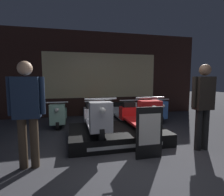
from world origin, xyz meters
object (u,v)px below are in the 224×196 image
Objects in this scene: scooter_backrow_3 at (151,110)px; person_right_browsing at (203,101)px; scooter_display_right at (138,115)px; price_sign_board at (149,133)px; scooter_backrow_0 at (59,114)px; person_left_browsing at (27,107)px; scooter_display_left at (96,117)px; scooter_backrow_1 at (92,113)px; scooter_backrow_2 at (123,112)px.

person_right_browsing is at bearing -94.71° from scooter_backrow_3.
price_sign_board is (-0.18, -1.02, -0.11)m from scooter_display_right.
person_left_browsing is (-0.29, -2.74, 0.67)m from scooter_backrow_0.
scooter_backrow_3 is at bearing 39.95° from scooter_display_left.
price_sign_board is at bearing -76.98° from scooter_backrow_1.
person_left_browsing is (-1.19, -0.88, 0.39)m from scooter_display_left.
person_left_browsing reaches higher than scooter_backrow_3.
price_sign_board is (0.66, -2.87, 0.16)m from scooter_backrow_1.
scooter_backrow_2 is at bearing 180.00° from scooter_backrow_3.
scooter_backrow_1 is 1.00× the size of scooter_backrow_2.
person_right_browsing is (1.86, -2.74, 0.67)m from scooter_backrow_1.
scooter_backrow_0 is 3.13m from scooter_backrow_3.
scooter_backrow_2 is (0.20, 1.86, -0.27)m from scooter_display_right.
person_right_browsing is (2.90, -2.74, 0.67)m from scooter_backrow_0.
price_sign_board reaches higher than scooter_backrow_1.
scooter_display_left is 1.00× the size of scooter_backrow_1.
scooter_backrow_0 and scooter_backrow_1 have the same top height.
scooter_backrow_1 is (-0.84, 1.86, -0.27)m from scooter_display_right.
scooter_backrow_3 is at bearing 38.78° from person_left_browsing.
scooter_display_left is at bearing -94.12° from scooter_backrow_1.
scooter_backrow_0 is 2.08m from scooter_backrow_2.
price_sign_board is at bearing -59.30° from scooter_backrow_0.
scooter_backrow_3 is 1.03× the size of person_right_browsing.
scooter_display_right is 2.06m from scooter_backrow_1.
scooter_display_right is at bearing -123.76° from scooter_backrow_3.
scooter_backrow_2 and scooter_backrow_3 have the same top height.
person_right_browsing is at bearing -43.38° from scooter_backrow_0.
person_left_browsing is 2.06m from price_sign_board.
scooter_backrow_1 is at bearing 64.16° from person_left_browsing.
person_right_browsing reaches higher than scooter_backrow_1.
scooter_backrow_2 is (1.04, 0.00, 0.00)m from scooter_backrow_1.
scooter_backrow_0 is at bearing 120.70° from price_sign_board.
person_right_browsing is at bearing -73.42° from scooter_backrow_2.
scooter_backrow_3 is at bearing 0.00° from scooter_backrow_2.
scooter_backrow_0 is at bearing 136.62° from person_right_browsing.
scooter_display_left reaches higher than scooter_backrow_0.
scooter_backrow_3 is 2.83m from person_right_browsing.
scooter_display_right is 1.04m from price_sign_board.
scooter_backrow_1 is at bearing 114.39° from scooter_display_right.
scooter_display_right is 1.40m from person_right_browsing.
scooter_backrow_3 is at bearing 85.29° from person_right_browsing.
scooter_display_left is 1.88m from scooter_backrow_1.
scooter_display_right is at bearing -65.61° from scooter_backrow_1.
scooter_backrow_2 is 2.94m from person_right_browsing.
scooter_backrow_0 is (-0.91, 1.86, -0.27)m from scooter_display_left.
scooter_backrow_3 is 1.04× the size of person_left_browsing.
scooter_display_left is 1.00× the size of scooter_backrow_3.
scooter_backrow_1 is 3.38m from person_right_browsing.
scooter_display_left reaches higher than scooter_backrow_2.
scooter_backrow_2 is 1.03× the size of person_right_browsing.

